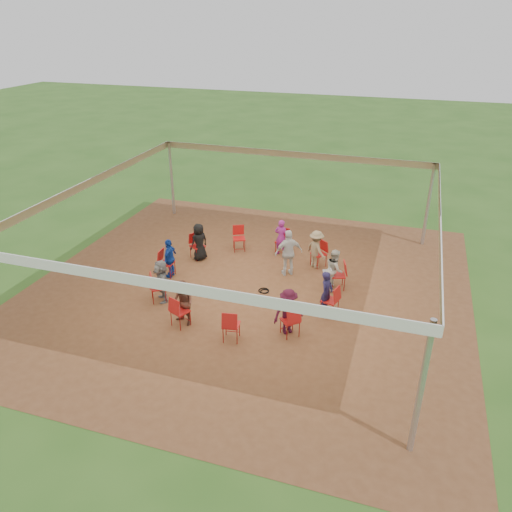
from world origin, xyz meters
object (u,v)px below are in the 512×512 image
(chair_1, at_px, (319,254))
(laptop, at_px, (329,270))
(chair_2, at_px, (282,241))
(person_seated_6, at_px, (183,303))
(chair_6, at_px, (158,287))
(person_seated_3, at_px, (199,242))
(person_seated_7, at_px, (288,312))
(person_seated_0, at_px, (335,269))
(chair_7, at_px, (180,311))
(person_seated_4, at_px, (170,258))
(person_seated_1, at_px, (316,249))
(person_seated_8, at_px, (327,293))
(person_seated_2, at_px, (281,237))
(cable_coil, at_px, (264,291))
(standing_person, at_px, (289,253))
(chair_5, at_px, (167,263))
(chair_8, at_px, (231,325))
(chair_4, at_px, (198,246))
(chair_10, at_px, (330,300))
(chair_0, at_px, (338,275))
(chair_9, at_px, (290,320))
(chair_3, at_px, (239,239))
(person_seated_5, at_px, (162,281))

(chair_1, height_order, laptop, chair_1)
(chair_2, xyz_separation_m, person_seated_6, (-1.36, -5.09, 0.20))
(chair_6, bearing_deg, person_seated_3, 145.26)
(chair_6, distance_m, person_seated_7, 4.03)
(person_seated_0, relative_size, person_seated_3, 1.00)
(chair_7, relative_size, person_seated_4, 0.70)
(person_seated_1, distance_m, person_seated_8, 2.81)
(person_seated_2, bearing_deg, person_seated_8, 130.91)
(cable_coil, bearing_deg, standing_person, 72.39)
(person_seated_6, xyz_separation_m, laptop, (3.36, 3.13, -0.03))
(standing_person, relative_size, laptop, 3.67)
(chair_5, distance_m, chair_8, 4.11)
(chair_2, bearing_deg, person_seated_0, 145.26)
(chair_6, distance_m, chair_8, 2.94)
(chair_4, height_order, person_seated_6, person_seated_6)
(chair_8, distance_m, person_seated_8, 2.89)
(chair_10, bearing_deg, chair_0, 16.36)
(person_seated_3, bearing_deg, chair_5, 11.97)
(person_seated_0, distance_m, person_seated_1, 1.47)
(person_seated_2, bearing_deg, person_seated_3, 32.73)
(chair_6, xyz_separation_m, standing_person, (3.19, 2.75, 0.33))
(chair_5, bearing_deg, chair_9, 65.45)
(chair_5, height_order, person_seated_7, person_seated_7)
(chair_3, distance_m, chair_10, 4.95)
(person_seated_6, bearing_deg, person_seated_7, 32.73)
(person_seated_7, bearing_deg, laptop, 35.49)
(laptop, bearing_deg, chair_1, 6.03)
(chair_1, distance_m, laptop, 1.49)
(chair_4, xyz_separation_m, chair_7, (1.24, -3.92, 0.00))
(chair_10, distance_m, person_seated_3, 5.27)
(chair_3, height_order, person_seated_0, person_seated_0)
(chair_5, height_order, chair_9, same)
(chair_1, relative_size, person_seated_1, 0.70)
(chair_2, distance_m, person_seated_2, 0.23)
(person_seated_1, bearing_deg, person_seated_7, 130.91)
(chair_6, height_order, laptop, chair_6)
(chair_2, height_order, standing_person, standing_person)
(chair_4, distance_m, standing_person, 3.27)
(chair_2, distance_m, chair_9, 4.95)
(person_seated_4, bearing_deg, chair_2, 132.03)
(standing_person, bearing_deg, person_seated_2, -96.77)
(chair_7, xyz_separation_m, person_seated_8, (3.59, 1.82, 0.20))
(chair_6, bearing_deg, chair_4, 147.27)
(person_seated_3, height_order, person_seated_6, same)
(chair_5, bearing_deg, person_seated_6, 34.74)
(chair_9, bearing_deg, chair_0, 32.73)
(chair_9, bearing_deg, laptop, 37.49)
(person_seated_5, relative_size, standing_person, 0.84)
(standing_person, bearing_deg, chair_4, -34.62)
(person_seated_1, bearing_deg, person_seated_5, 81.82)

